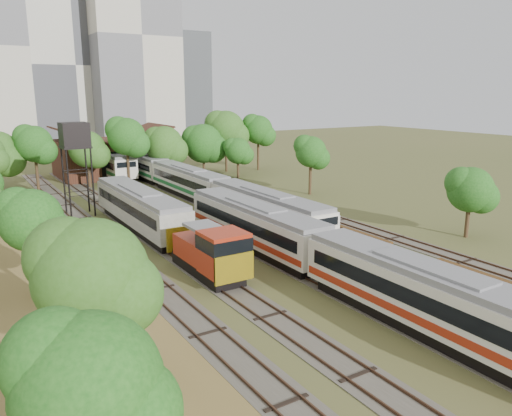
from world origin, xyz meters
TOP-DOWN VIEW (x-y plane):
  - ground at (0.00, 0.00)m, footprint 240.00×240.00m
  - dry_grass_patch at (-18.00, 8.00)m, footprint 14.00×60.00m
  - tracks at (-0.67, 25.00)m, footprint 24.60×80.00m
  - railcar_red_set at (-2.00, 5.76)m, footprint 3.01×34.58m
  - railcar_green_set at (2.00, 36.35)m, footprint 2.91×52.08m
  - railcar_rear at (-2.00, 55.94)m, footprint 3.21×16.08m
  - shunter_locomotive at (-8.00, 10.42)m, footprint 2.86×8.10m
  - old_grey_coach at (-8.00, 25.33)m, footprint 3.04×18.00m
  - water_tower at (-11.50, 34.00)m, footprint 2.78×2.78m
  - rail_pile_near at (8.00, -0.49)m, footprint 0.64×9.55m
  - rail_pile_far at (8.20, 13.42)m, footprint 0.53×8.46m
  - maintenance_shed at (-1.00, 57.98)m, footprint 16.45×11.55m
  - tree_band_far at (2.21, 50.19)m, footprint 43.65×9.60m
  - tree_band_right at (15.23, 27.12)m, footprint 5.46×42.07m
  - tower_centre at (2.00, 100.00)m, footprint 20.00×18.00m
  - tower_right at (14.00, 92.00)m, footprint 18.00×16.00m
  - tower_far_right at (34.00, 110.00)m, footprint 12.00×12.00m

SIDE VIEW (x-z plane):
  - ground at x=0.00m, z-range 0.00..0.00m
  - dry_grass_patch at x=-18.00m, z-range 0.00..0.04m
  - tracks at x=-0.67m, z-range -0.05..0.14m
  - rail_pile_far at x=8.20m, z-range 0.00..0.27m
  - rail_pile_near at x=8.00m, z-range 0.00..0.32m
  - shunter_locomotive at x=-8.00m, z-range -0.06..3.68m
  - railcar_green_set at x=2.00m, z-range 0.10..3.70m
  - railcar_red_set at x=-2.00m, z-range 0.11..3.84m
  - old_grey_coach at x=-8.00m, z-range 0.17..3.94m
  - railcar_rear at x=-2.00m, z-range 0.11..4.09m
  - maintenance_shed at x=-1.00m, z-range -0.87..6.70m
  - tree_band_right at x=15.23m, z-range 0.89..8.21m
  - tree_band_far at x=2.21m, z-range 0.86..10.60m
  - water_tower at x=-11.50m, z-range 3.30..12.93m
  - tower_far_right at x=34.00m, z-range 0.00..28.00m
  - tower_centre at x=2.00m, z-range 0.00..36.00m
  - tower_right at x=14.00m, z-range 0.00..48.00m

